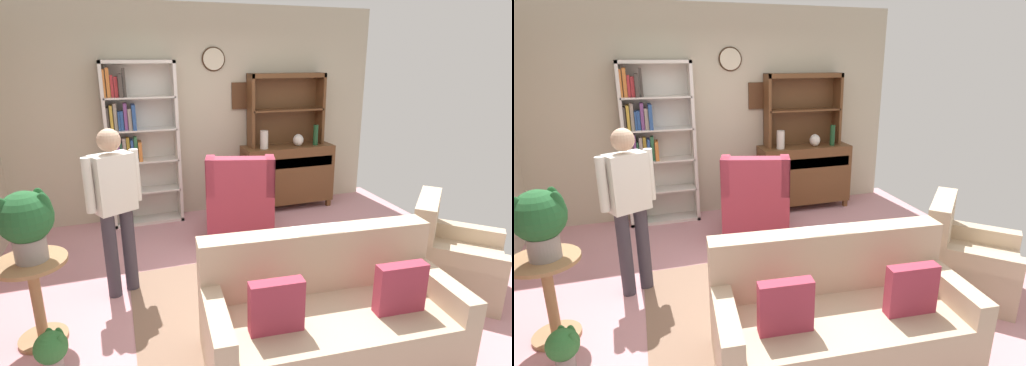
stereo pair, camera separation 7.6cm
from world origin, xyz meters
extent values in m
cube|color=#C68C93|center=(0.00, 0.00, -0.01)|extent=(5.40, 4.60, 0.02)
cube|color=#BCB299|center=(0.00, 2.13, 1.40)|extent=(5.00, 0.06, 2.80)
cylinder|color=beige|center=(0.15, 2.08, 2.11)|extent=(0.28, 0.03, 0.28)
torus|color=#382314|center=(0.15, 2.08, 2.11)|extent=(0.31, 0.02, 0.31)
cube|color=#4C2D19|center=(0.54, 2.08, 1.62)|extent=(0.28, 0.03, 0.36)
cube|color=#846651|center=(0.20, -0.30, 0.00)|extent=(2.74, 1.66, 0.01)
cube|color=silver|center=(-1.27, 1.93, 1.05)|extent=(0.04, 0.30, 2.10)
cube|color=silver|center=(-0.41, 1.93, 1.05)|extent=(0.04, 0.30, 2.10)
cube|color=silver|center=(-0.84, 1.93, 2.08)|extent=(0.90, 0.30, 0.04)
cube|color=silver|center=(-0.84, 1.93, 0.02)|extent=(0.90, 0.30, 0.04)
cube|color=silver|center=(-0.84, 2.07, 1.05)|extent=(0.90, 0.01, 2.10)
cube|color=silver|center=(-0.84, 1.93, 0.44)|extent=(0.86, 0.30, 0.02)
cube|color=gray|center=(-1.23, 1.91, 0.22)|extent=(0.04, 0.12, 0.34)
cube|color=#284C8C|center=(-1.19, 1.91, 0.23)|extent=(0.03, 0.14, 0.35)
cube|color=#337247|center=(-1.15, 1.91, 0.17)|extent=(0.03, 0.22, 0.24)
cube|color=#337247|center=(-1.10, 1.91, 0.16)|extent=(0.04, 0.23, 0.23)
cube|color=silver|center=(-0.84, 1.93, 0.85)|extent=(0.86, 0.30, 0.02)
cube|color=#284C8C|center=(-1.24, 1.91, 0.63)|extent=(0.02, 0.12, 0.35)
cube|color=#CC7233|center=(-1.19, 1.91, 0.60)|extent=(0.04, 0.24, 0.29)
cube|color=#CC7233|center=(-1.15, 1.91, 0.62)|extent=(0.02, 0.19, 0.32)
cube|color=#337247|center=(-1.12, 1.91, 0.59)|extent=(0.03, 0.19, 0.27)
cube|color=silver|center=(-0.84, 1.93, 1.25)|extent=(0.86, 0.30, 0.02)
cube|color=#B22D33|center=(-1.23, 1.91, 1.03)|extent=(0.03, 0.21, 0.35)
cube|color=gray|center=(-1.19, 1.91, 1.03)|extent=(0.04, 0.13, 0.35)
cube|color=#723F7F|center=(-1.15, 1.91, 1.03)|extent=(0.03, 0.21, 0.35)
cube|color=#337247|center=(-1.12, 1.91, 0.98)|extent=(0.02, 0.13, 0.25)
cube|color=gray|center=(-1.07, 1.91, 1.01)|extent=(0.04, 0.17, 0.31)
cube|color=gold|center=(-1.03, 1.91, 1.01)|extent=(0.04, 0.11, 0.30)
cube|color=#284C8C|center=(-0.98, 1.91, 1.00)|extent=(0.03, 0.18, 0.28)
cube|color=#337247|center=(-0.93, 1.91, 1.01)|extent=(0.04, 0.11, 0.31)
cube|color=#CC7233|center=(-0.89, 1.91, 0.98)|extent=(0.04, 0.20, 0.25)
cube|color=silver|center=(-0.84, 1.93, 1.66)|extent=(0.86, 0.30, 0.02)
cube|color=#3F3833|center=(-1.23, 1.91, 1.40)|extent=(0.03, 0.22, 0.29)
cube|color=gold|center=(-1.19, 1.91, 1.42)|extent=(0.04, 0.19, 0.31)
cube|color=gray|center=(-1.15, 1.91, 1.43)|extent=(0.04, 0.12, 0.33)
cube|color=#284C8C|center=(-1.11, 1.91, 1.38)|extent=(0.02, 0.15, 0.23)
cube|color=#284C8C|center=(-1.07, 1.91, 1.38)|extent=(0.04, 0.12, 0.24)
cube|color=#723F7F|center=(-1.03, 1.91, 1.43)|extent=(0.04, 0.14, 0.33)
cube|color=gray|center=(-0.98, 1.91, 1.39)|extent=(0.04, 0.18, 0.27)
cube|color=#284C8C|center=(-0.93, 1.91, 1.42)|extent=(0.04, 0.24, 0.31)
cube|color=#CC7233|center=(-1.24, 1.91, 1.83)|extent=(0.02, 0.14, 0.33)
cube|color=#CC7233|center=(-1.19, 1.91, 1.84)|extent=(0.04, 0.13, 0.35)
cube|color=#B22D33|center=(-1.15, 1.91, 1.80)|extent=(0.03, 0.12, 0.26)
cube|color=#B22D33|center=(-1.11, 1.91, 1.79)|extent=(0.04, 0.15, 0.24)
cube|color=#3F3833|center=(-1.06, 1.91, 1.80)|extent=(0.04, 0.24, 0.27)
cube|color=#3F3833|center=(-1.01, 1.91, 1.84)|extent=(0.03, 0.13, 0.34)
cube|color=brown|center=(1.15, 1.86, 0.51)|extent=(1.30, 0.45, 0.82)
cube|color=brown|center=(0.55, 1.69, 0.05)|extent=(0.06, 0.06, 0.10)
cube|color=brown|center=(1.75, 1.69, 0.05)|extent=(0.06, 0.06, 0.10)
cube|color=brown|center=(0.55, 2.04, 0.05)|extent=(0.06, 0.06, 0.10)
cube|color=brown|center=(1.75, 2.04, 0.05)|extent=(0.06, 0.06, 0.10)
cube|color=#492C18|center=(1.15, 1.64, 0.71)|extent=(1.20, 0.01, 0.14)
cube|color=brown|center=(0.62, 1.94, 1.42)|extent=(0.04, 0.26, 1.00)
cube|color=brown|center=(1.68, 1.94, 1.42)|extent=(0.04, 0.26, 1.00)
cube|color=brown|center=(1.15, 1.94, 1.89)|extent=(1.10, 0.26, 0.06)
cube|color=brown|center=(1.15, 1.94, 1.42)|extent=(1.06, 0.26, 0.02)
cube|color=brown|center=(1.15, 2.06, 1.42)|extent=(1.10, 0.01, 1.00)
cylinder|color=beige|center=(0.76, 1.78, 1.05)|extent=(0.11, 0.11, 0.25)
ellipsoid|color=beige|center=(1.28, 1.79, 1.01)|extent=(0.15, 0.15, 0.17)
cylinder|color=#194223|center=(1.54, 1.77, 1.07)|extent=(0.07, 0.07, 0.29)
cube|color=#C6AD8E|center=(0.18, -1.24, 0.21)|extent=(1.87, 1.00, 0.42)
cube|color=#C6AD8E|center=(0.20, -0.91, 0.66)|extent=(1.81, 0.35, 0.48)
cube|color=#C6AD8E|center=(-0.65, -1.17, 0.30)|extent=(0.21, 0.86, 0.60)
cube|color=#C6AD8E|center=(1.00, -1.31, 0.30)|extent=(0.21, 0.86, 0.60)
cube|color=#A33347|center=(-0.28, -1.32, 0.60)|extent=(0.37, 0.13, 0.36)
cube|color=#A33347|center=(0.61, -1.39, 0.60)|extent=(0.37, 0.13, 0.36)
cube|color=white|center=(0.20, -0.91, 0.90)|extent=(0.37, 0.21, 0.00)
cube|color=#C6AD8E|center=(1.77, -0.76, 0.20)|extent=(1.08, 1.08, 0.40)
cube|color=#C6AD8E|center=(1.56, -0.55, 0.64)|extent=(0.66, 0.66, 0.48)
cube|color=#C6AD8E|center=(1.55, -0.97, 0.28)|extent=(0.65, 0.65, 0.55)
cube|color=#C6AD8E|center=(1.99, -0.55, 0.28)|extent=(0.65, 0.65, 0.55)
cube|color=#A33347|center=(0.22, 1.14, 0.21)|extent=(0.98, 0.99, 0.42)
cube|color=#A33347|center=(0.13, 0.85, 0.74)|extent=(0.80, 0.41, 0.63)
cube|color=#A33347|center=(0.47, 0.79, 0.83)|extent=(0.18, 0.30, 0.44)
cube|color=#A33347|center=(-0.18, 0.99, 0.83)|extent=(0.18, 0.30, 0.44)
cylinder|color=#997047|center=(-1.85, -0.31, 0.68)|extent=(0.52, 0.52, 0.03)
cylinder|color=#997047|center=(-1.85, -0.31, 0.33)|extent=(0.08, 0.08, 0.67)
cylinder|color=#997047|center=(-1.85, -0.31, 0.01)|extent=(0.36, 0.36, 0.03)
cylinder|color=gray|center=(-1.83, -0.31, 0.79)|extent=(0.23, 0.23, 0.18)
sphere|color=#235B2D|center=(-1.83, -0.31, 1.04)|extent=(0.39, 0.39, 0.39)
ellipsoid|color=#235B2D|center=(-1.95, -0.38, 1.08)|extent=(0.11, 0.07, 0.27)
ellipsoid|color=#235B2D|center=(-1.70, -0.34, 1.08)|extent=(0.11, 0.07, 0.27)
ellipsoid|color=#235B2D|center=(-1.70, -0.35, 1.08)|extent=(0.11, 0.07, 0.27)
ellipsoid|color=#235B2D|center=(-1.74, -0.21, 1.08)|extent=(0.11, 0.07, 0.27)
cylinder|color=gray|center=(-1.73, -0.71, 0.05)|extent=(0.13, 0.13, 0.11)
sphere|color=#2D6B33|center=(-1.73, -0.71, 0.20)|extent=(0.23, 0.23, 0.23)
ellipsoid|color=#2D6B33|center=(-1.66, -0.75, 0.23)|extent=(0.07, 0.04, 0.16)
ellipsoid|color=#2D6B33|center=(-1.68, -0.65, 0.23)|extent=(0.07, 0.04, 0.16)
ellipsoid|color=#2D6B33|center=(-1.74, -0.63, 0.23)|extent=(0.07, 0.04, 0.16)
cylinder|color=#38333D|center=(-1.30, 0.17, 0.41)|extent=(0.16, 0.16, 0.82)
cylinder|color=#38333D|center=(-1.14, 0.25, 0.41)|extent=(0.16, 0.16, 0.82)
cube|color=silver|center=(-1.22, 0.21, 1.08)|extent=(0.39, 0.33, 0.52)
sphere|color=tan|center=(-1.22, 0.21, 1.46)|extent=(0.27, 0.27, 0.20)
cylinder|color=silver|center=(-1.42, 0.11, 1.11)|extent=(0.11, 0.11, 0.48)
cylinder|color=silver|center=(-1.02, 0.31, 1.11)|extent=(0.11, 0.11, 0.48)
cube|color=brown|center=(0.36, -0.19, 0.40)|extent=(0.80, 0.50, 0.03)
cube|color=brown|center=(-0.01, -0.41, 0.20)|extent=(0.05, 0.05, 0.39)
cube|color=brown|center=(0.73, -0.41, 0.20)|extent=(0.05, 0.05, 0.39)
cube|color=brown|center=(-0.01, 0.03, 0.20)|extent=(0.05, 0.05, 0.39)
cube|color=brown|center=(0.73, 0.03, 0.20)|extent=(0.05, 0.05, 0.39)
cube|color=#B22D33|center=(0.28, -0.25, 0.43)|extent=(0.21, 0.12, 0.02)
cube|color=gold|center=(0.28, -0.24, 0.46)|extent=(0.17, 0.13, 0.02)
camera|label=1|loc=(-1.15, -3.44, 2.14)|focal=28.81mm
camera|label=2|loc=(-1.08, -3.47, 2.14)|focal=28.81mm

